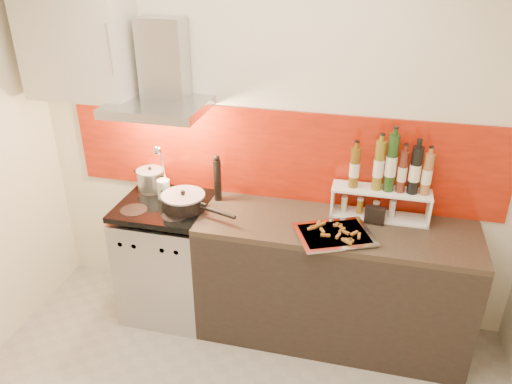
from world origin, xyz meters
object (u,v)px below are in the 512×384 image
(counter, at_px, (332,282))
(baking_tray, at_px, (334,234))
(range_stove, at_px, (168,259))
(pepper_mill, at_px, (217,179))
(stock_pot, at_px, (151,179))
(saute_pan, at_px, (184,201))

(counter, height_order, baking_tray, baking_tray)
(range_stove, height_order, pepper_mill, pepper_mill)
(range_stove, bearing_deg, counter, 0.23)
(stock_pot, bearing_deg, pepper_mill, -3.48)
(saute_pan, bearing_deg, pepper_mill, 48.03)
(range_stove, height_order, saute_pan, saute_pan)
(baking_tray, bearing_deg, pepper_mill, 160.57)
(range_stove, bearing_deg, stock_pot, 132.10)
(saute_pan, bearing_deg, stock_pot, 146.65)
(pepper_mill, distance_m, baking_tray, 0.91)
(stock_pot, relative_size, pepper_mill, 0.59)
(range_stove, distance_m, counter, 1.20)
(saute_pan, bearing_deg, counter, 2.45)
(counter, height_order, stock_pot, stock_pot)
(pepper_mill, bearing_deg, saute_pan, -131.97)
(baking_tray, bearing_deg, saute_pan, 174.20)
(pepper_mill, bearing_deg, range_stove, -156.00)
(counter, distance_m, pepper_mill, 1.06)
(range_stove, xyz_separation_m, counter, (1.20, 0.00, 0.01))
(range_stove, xyz_separation_m, saute_pan, (0.17, -0.04, 0.52))
(saute_pan, height_order, baking_tray, saute_pan)
(range_stove, bearing_deg, pepper_mill, 24.00)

